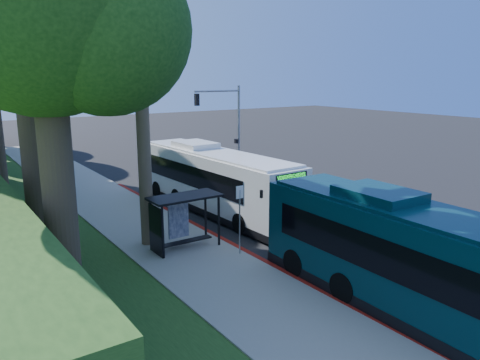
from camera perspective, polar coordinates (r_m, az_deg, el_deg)
ground at (r=27.75m, az=3.33°, el=-3.67°), size 140.00×140.00×0.00m
sidewalk at (r=24.15m, az=-10.58°, el=-6.24°), size 4.50×70.00×0.12m
red_curb at (r=21.87m, az=-0.66°, el=-8.04°), size 0.25×30.00×0.13m
grass_verge at (r=27.35m, az=-26.00°, el=-5.16°), size 8.00×70.00×0.06m
bus_shelter at (r=21.17m, az=-7.49°, el=-3.89°), size 3.20×1.51×2.55m
stop_sign_pole at (r=20.23m, az=-0.04°, el=-3.75°), size 0.35×0.06×3.17m
traffic_signal_pole at (r=37.13m, az=-1.46°, el=7.46°), size 4.10×0.30×7.00m
tree_6 at (r=15.50m, az=-22.57°, el=18.81°), size 7.56×7.20×13.74m
white_bus at (r=27.21m, az=-3.18°, el=0.08°), size 3.27×12.99×3.84m
teal_bus at (r=16.22m, az=21.76°, el=-9.48°), size 3.14×13.37×3.97m
pickup at (r=32.18m, az=1.00°, el=0.01°), size 3.91×5.85×1.49m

